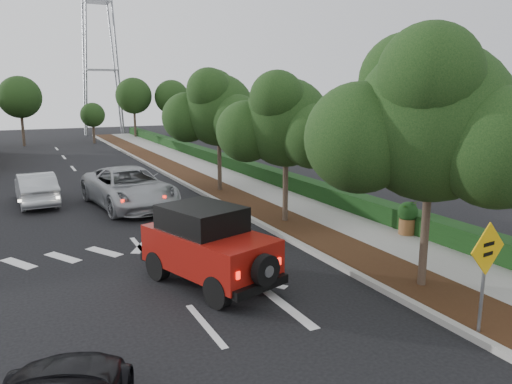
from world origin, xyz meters
TOP-DOWN VIEW (x-y plane):
  - ground at (0.00, 0.00)m, footprint 120.00×120.00m
  - curb at (4.60, 12.00)m, footprint 0.20×70.00m
  - planting_strip at (5.60, 12.00)m, footprint 1.80×70.00m
  - sidewalk at (7.50, 12.00)m, footprint 2.00×70.00m
  - hedge at (8.90, 12.00)m, footprint 0.80×70.00m
  - transmission_tower at (6.00, 48.00)m, footprint 7.00×4.00m
  - street_tree_near at (5.60, -0.50)m, footprint 3.80×3.80m
  - street_tree_mid at (5.60, 6.50)m, footprint 3.20×3.20m
  - street_tree_far at (5.60, 13.00)m, footprint 3.40×3.40m
  - red_jeep at (0.85, 2.27)m, footprint 2.79×4.14m
  - silver_suv_ahead at (0.96, 11.78)m, footprint 3.47×6.29m
  - silver_sedan_oncoming at (-2.59, 14.08)m, footprint 1.70×4.32m
  - speed_hump_sign at (4.80, -2.93)m, footprint 1.07×0.16m
  - terracotta_planter at (8.40, 3.07)m, footprint 0.68×0.68m

SIDE VIEW (x-z plane):
  - ground at x=0.00m, z-range 0.00..0.00m
  - transmission_tower at x=6.00m, z-range -14.00..14.00m
  - street_tree_near at x=5.60m, z-range -2.96..2.96m
  - street_tree_mid at x=5.60m, z-range -2.66..2.66m
  - street_tree_far at x=5.60m, z-range -2.81..2.81m
  - planting_strip at x=5.60m, z-range 0.00..0.12m
  - sidewalk at x=7.50m, z-range 0.00..0.12m
  - curb at x=4.60m, z-range 0.00..0.15m
  - hedge at x=8.90m, z-range 0.00..0.80m
  - silver_sedan_oncoming at x=-2.59m, z-range 0.00..1.40m
  - terracotta_planter at x=8.40m, z-range 0.21..1.39m
  - silver_suv_ahead at x=0.96m, z-range 0.00..1.67m
  - red_jeep at x=0.85m, z-range 0.02..2.04m
  - speed_hump_sign at x=4.80m, z-range 0.44..2.74m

